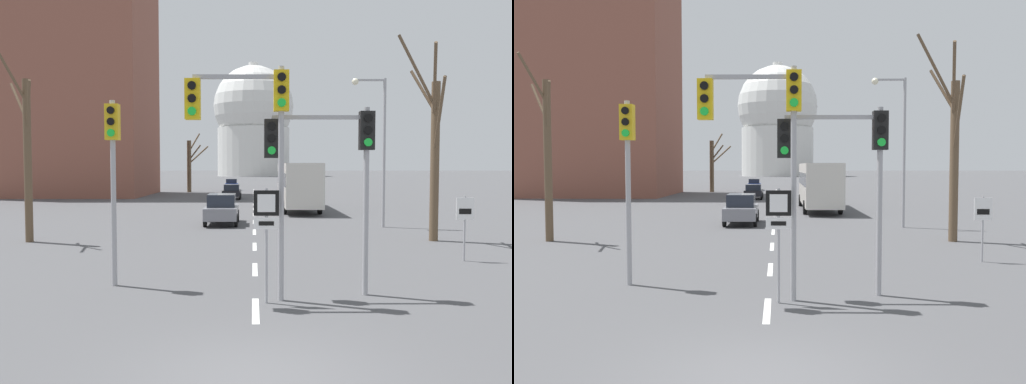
{
  "view_description": "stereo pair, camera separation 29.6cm",
  "coord_description": "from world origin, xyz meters",
  "views": [
    {
      "loc": [
        -0.05,
        -7.33,
        3.25
      ],
      "look_at": [
        0.02,
        6.3,
        2.55
      ],
      "focal_mm": 35.0,
      "sensor_mm": 36.0,
      "label": 1
    },
    {
      "loc": [
        0.24,
        -7.33,
        3.25
      ],
      "look_at": [
        0.02,
        6.3,
        2.55
      ],
      "focal_mm": 35.0,
      "sensor_mm": 36.0,
      "label": 2
    }
  ],
  "objects": [
    {
      "name": "bare_tree_right_near",
      "position": [
        7.75,
        14.22,
        4.01
      ],
      "size": [
        1.97,
        3.13,
        8.86
      ],
      "color": "brown",
      "rests_on": "ground_plane"
    },
    {
      "name": "lane_stripe_1",
      "position": [
        0.0,
        8.27,
        0.0
      ],
      "size": [
        0.16,
        2.0,
        0.01
      ],
      "primitive_type": "cube",
      "color": "silver",
      "rests_on": "ground_plane"
    },
    {
      "name": "lane_stripe_3",
      "position": [
        0.0,
        17.27,
        0.0
      ],
      "size": [
        0.16,
        2.0,
        0.01
      ],
      "primitive_type": "cube",
      "color": "silver",
      "rests_on": "ground_plane"
    },
    {
      "name": "lane_stripe_5",
      "position": [
        0.0,
        26.27,
        0.0
      ],
      "size": [
        0.16,
        2.0,
        0.01
      ],
      "primitive_type": "cube",
      "color": "silver",
      "rests_on": "ground_plane"
    },
    {
      "name": "traffic_signal_near_left",
      "position": [
        -3.84,
        6.15,
        3.5
      ],
      "size": [
        0.36,
        0.34,
        5.02
      ],
      "color": "#9E9EA3",
      "rests_on": "ground_plane"
    },
    {
      "name": "apartment_block_left",
      "position": [
        -21.01,
        49.64,
        13.58
      ],
      "size": [
        18.0,
        14.0,
        27.16
      ],
      "primitive_type": "cube",
      "color": "brown",
      "rests_on": "ground_plane"
    },
    {
      "name": "sedan_near_left",
      "position": [
        -2.21,
        42.45,
        0.76
      ],
      "size": [
        1.84,
        3.81,
        1.48
      ],
      "color": "black",
      "rests_on": "ground_plane"
    },
    {
      "name": "lane_stripe_2",
      "position": [
        0.0,
        12.77,
        0.0
      ],
      "size": [
        0.16,
        2.0,
        0.01
      ],
      "primitive_type": "cube",
      "color": "silver",
      "rests_on": "ground_plane"
    },
    {
      "name": "lane_stripe_9",
      "position": [
        0.0,
        44.27,
        0.0
      ],
      "size": [
        0.16,
        2.0,
        0.01
      ],
      "primitive_type": "cube",
      "color": "silver",
      "rests_on": "ground_plane"
    },
    {
      "name": "bare_tree_left_near",
      "position": [
        -9.74,
        14.07,
        3.78
      ],
      "size": [
        1.75,
        2.25,
        7.91
      ],
      "color": "brown",
      "rests_on": "ground_plane"
    },
    {
      "name": "lane_stripe_13",
      "position": [
        0.0,
        62.27,
        0.0
      ],
      "size": [
        0.16,
        2.0,
        0.01
      ],
      "primitive_type": "cube",
      "color": "silver",
      "rests_on": "ground_plane"
    },
    {
      "name": "lane_stripe_0",
      "position": [
        0.0,
        3.77,
        0.0
      ],
      "size": [
        0.16,
        2.0,
        0.01
      ],
      "primitive_type": "cube",
      "color": "silver",
      "rests_on": "ground_plane"
    },
    {
      "name": "ground_plane",
      "position": [
        0.0,
        0.0,
        0.0
      ],
      "size": [
        800.0,
        800.0,
        0.0
      ],
      "primitive_type": "plane",
      "color": "#4C4C4F"
    },
    {
      "name": "lane_stripe_6",
      "position": [
        0.0,
        30.77,
        0.0
      ],
      "size": [
        0.16,
        2.0,
        0.01
      ],
      "primitive_type": "cube",
      "color": "silver",
      "rests_on": "ground_plane"
    },
    {
      "name": "route_sign_post",
      "position": [
        0.26,
        4.37,
        1.88
      ],
      "size": [
        0.6,
        0.08,
        2.74
      ],
      "color": "#9E9EA3",
      "rests_on": "ground_plane"
    },
    {
      "name": "lane_stripe_10",
      "position": [
        0.0,
        48.77,
        0.0
      ],
      "size": [
        0.16,
        2.0,
        0.01
      ],
      "primitive_type": "cube",
      "color": "silver",
      "rests_on": "ground_plane"
    },
    {
      "name": "bare_tree_left_far",
      "position": [
        -8.11,
        56.29,
        3.57
      ],
      "size": [
        2.64,
        1.83,
        7.57
      ],
      "color": "brown",
      "rests_on": "ground_plane"
    },
    {
      "name": "street_lamp_right",
      "position": [
        6.59,
        19.23,
        4.85
      ],
      "size": [
        1.83,
        0.36,
        7.92
      ],
      "color": "#9E9EA3",
      "rests_on": "ground_plane"
    },
    {
      "name": "lane_stripe_4",
      "position": [
        0.0,
        21.77,
        0.0
      ],
      "size": [
        0.16,
        2.0,
        0.01
      ],
      "primitive_type": "cube",
      "color": "silver",
      "rests_on": "ground_plane"
    },
    {
      "name": "traffic_signal_centre_tall",
      "position": [
        -0.1,
        4.61,
        4.28
      ],
      "size": [
        2.47,
        0.34,
        5.63
      ],
      "color": "#9E9EA3",
      "rests_on": "ground_plane"
    },
    {
      "name": "lane_stripe_7",
      "position": [
        0.0,
        35.27,
        0.0
      ],
      "size": [
        0.16,
        2.0,
        0.01
      ],
      "primitive_type": "cube",
      "color": "silver",
      "rests_on": "ground_plane"
    },
    {
      "name": "sedan_near_right",
      "position": [
        -1.82,
        20.66,
        0.86
      ],
      "size": [
        1.85,
        4.11,
        1.71
      ],
      "color": "slate",
      "rests_on": "ground_plane"
    },
    {
      "name": "city_bus",
      "position": [
        3.28,
        29.79,
        2.05
      ],
      "size": [
        2.66,
        10.8,
        3.48
      ],
      "color": "beige",
      "rests_on": "ground_plane"
    },
    {
      "name": "sedan_mid_centre",
      "position": [
        -3.01,
        60.76,
        0.81
      ],
      "size": [
        1.77,
        3.94,
        1.59
      ],
      "color": "navy",
      "rests_on": "ground_plane"
    },
    {
      "name": "lane_stripe_11",
      "position": [
        0.0,
        53.27,
        0.0
      ],
      "size": [
        0.16,
        2.0,
        0.01
      ],
      "primitive_type": "cube",
      "color": "silver",
      "rests_on": "ground_plane"
    },
    {
      "name": "lane_stripe_12",
      "position": [
        0.0,
        57.77,
        0.0
      ],
      "size": [
        0.16,
        2.0,
        0.01
      ],
      "primitive_type": "cube",
      "color": "silver",
      "rests_on": "ground_plane"
    },
    {
      "name": "capitol_dome",
      "position": [
        0.0,
        164.64,
        18.86
      ],
      "size": [
        27.41,
        27.41,
        38.71
      ],
      "color": "silver",
      "rests_on": "ground_plane"
    },
    {
      "name": "speed_limit_sign",
      "position": [
        7.2,
        9.63,
        1.51
      ],
      "size": [
        0.6,
        0.08,
        2.24
      ],
      "color": "#9E9EA3",
      "rests_on": "ground_plane"
    },
    {
      "name": "lane_stripe_8",
      "position": [
        0.0,
        39.77,
        0.0
      ],
      "size": [
        0.16,
        2.0,
        0.01
      ],
      "primitive_type": "cube",
      "color": "silver",
      "rests_on": "ground_plane"
    },
    {
      "name": "traffic_signal_near_right",
      "position": [
        1.93,
        5.12,
        3.59
      ],
      "size": [
        2.74,
        0.34,
        4.72
      ],
      "color": "#9E9EA3",
      "rests_on": "ground_plane"
    }
  ]
}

